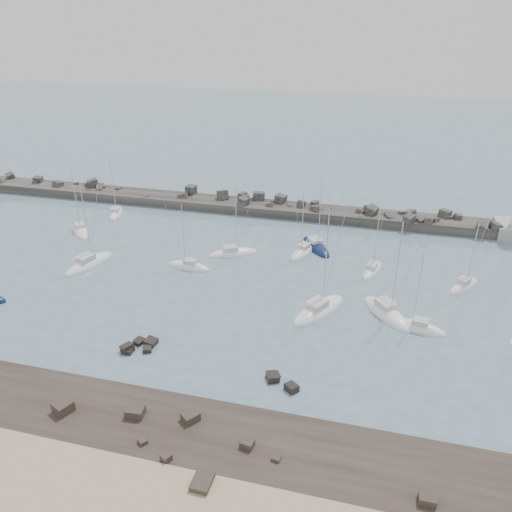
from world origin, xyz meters
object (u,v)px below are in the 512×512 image
Objects in this scene: sailboat_4 at (233,254)px; sailboat_9 at (417,328)px; sailboat_1 at (116,213)px; sailboat_14 at (386,314)px; sailboat_5 at (189,267)px; sailboat_12 at (464,286)px; sailboat_7 at (319,311)px; sailboat_8 at (316,247)px; sailboat_6 at (303,252)px; sailboat_10 at (372,270)px; sailboat_13 at (81,231)px; sailboat_3 at (89,264)px.

sailboat_4 is 1.11× the size of sailboat_9.
sailboat_14 is (53.26, -24.27, 0.03)m from sailboat_1.
sailboat_5 is at bearing -130.19° from sailboat_4.
sailboat_14 is (30.63, -6.16, 0.01)m from sailboat_5.
sailboat_4 is at bearing -22.79° from sailboat_1.
sailboat_5 is 0.76× the size of sailboat_14.
sailboat_12 is 15.10m from sailboat_14.
sailboat_14 is at bearing 9.69° from sailboat_7.
sailboat_5 is at bearing -174.13° from sailboat_12.
sailboat_12 is (23.08, -8.06, 0.02)m from sailboat_8.
sailboat_4 is 0.93× the size of sailboat_8.
sailboat_5 is 35.51m from sailboat_9.
sailboat_8 reaches higher than sailboat_9.
sailboat_10 is (11.55, -3.77, -0.01)m from sailboat_6.
sailboat_4 is 21.56m from sailboat_7.
sailboat_6 is at bearing -125.75° from sailboat_8.
sailboat_7 is 1.15× the size of sailboat_8.
sailboat_8 is at bearing 146.97° from sailboat_10.
sailboat_13 is (-42.93, -3.99, 0.00)m from sailboat_8.
sailboat_10 is 0.73× the size of sailboat_14.
sailboat_6 is 3.14m from sailboat_8.
sailboat_4 is at bearing 24.09° from sailboat_3.
sailboat_10 is at bearing 113.37° from sailboat_9.
sailboat_9 is 61.31m from sailboat_13.
sailboat_8 is 26.31m from sailboat_9.
sailboat_3 is 0.94× the size of sailboat_7.
sailboat_10 is at bearing -2.53° from sailboat_13.
sailboat_5 is 31.24m from sailboat_14.
sailboat_10 is at bearing -0.84° from sailboat_4.
sailboat_5 is at bearing -38.67° from sailboat_1.
sailboat_3 is (6.78, -21.25, 0.03)m from sailboat_1.
sailboat_12 is at bearing 5.87° from sailboat_5.
sailboat_14 is at bearing 148.13° from sailboat_9.
sailboat_10 is (6.44, 13.69, -0.02)m from sailboat_7.
sailboat_7 is 48.90m from sailboat_13.
sailboat_6 is at bearing 21.69° from sailboat_3.
sailboat_7 is at bearing -73.70° from sailboat_6.
sailboat_5 is at bearing -167.95° from sailboat_10.
sailboat_8 is at bearing 123.34° from sailboat_14.
sailboat_4 is at bearing -3.82° from sailboat_13.
sailboat_1 is 9.94m from sailboat_13.
sailboat_14 is at bearing -48.71° from sailboat_6.
sailboat_8 reaches higher than sailboat_10.
sailboat_10 reaches higher than sailboat_12.
sailboat_14 is (55.09, -14.50, 0.02)m from sailboat_13.
sailboat_13 reaches higher than sailboat_12.
sailboat_1 is at bearing 155.50° from sailboat_14.
sailboat_1 reaches higher than sailboat_9.
sailboat_10 is (-6.29, 14.56, -0.01)m from sailboat_9.
sailboat_9 is 1.09× the size of sailboat_12.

